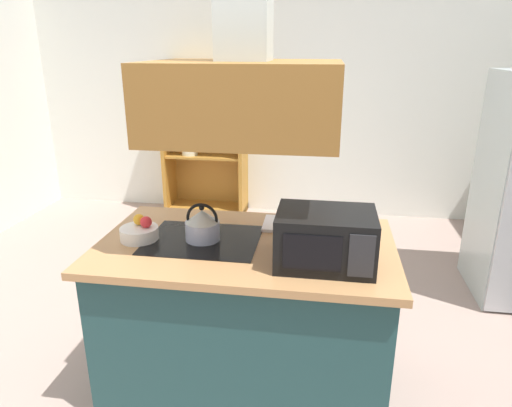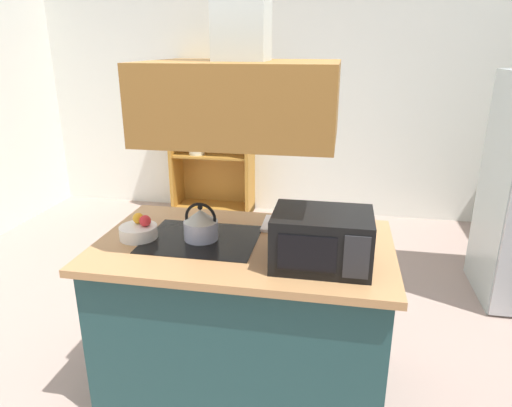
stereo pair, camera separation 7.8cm
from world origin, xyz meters
name	(u,v)px [view 1 (the left image)]	position (x,y,z in m)	size (l,w,h in m)	color
ground_plane	(243,372)	(0.00, 0.00, 0.00)	(7.80, 7.80, 0.00)	#A3897E
wall_back	(290,96)	(0.00, 3.00, 1.35)	(6.00, 0.12, 2.70)	silver
kitchen_island	(246,315)	(0.04, -0.07, 0.45)	(1.56, 0.94, 0.90)	#1F4243
range_hood	(245,76)	(0.04, -0.07, 1.75)	(0.90, 0.70, 1.24)	brown
dish_cabinet	(206,148)	(-0.94, 2.78, 0.76)	(0.93, 0.40, 1.73)	#AD742A
kettle	(202,225)	(-0.19, -0.07, 0.99)	(0.18, 0.18, 0.21)	#ADB2C9
cutting_board	(293,224)	(0.27, 0.20, 0.91)	(0.34, 0.24, 0.02)	white
microwave	(325,238)	(0.45, -0.26, 1.03)	(0.46, 0.35, 0.26)	black
fruit_bowl	(140,232)	(-0.53, -0.12, 0.94)	(0.20, 0.20, 0.13)	silver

